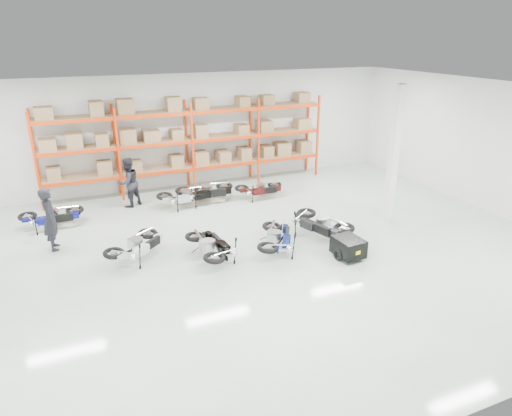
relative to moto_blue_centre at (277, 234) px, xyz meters
name	(u,v)px	position (x,y,z in m)	size (l,w,h in m)	color
room	(252,178)	(-0.71, 0.20, 1.71)	(18.00, 18.00, 18.00)	#B1C6B4
pallet_rack	(189,133)	(-0.71, 6.65, 1.72)	(11.28, 0.98, 3.62)	red
structural_column	(394,155)	(4.49, 0.70, 1.71)	(0.25, 0.25, 4.50)	white
moto_blue_centre	(277,234)	(0.00, 0.00, 0.00)	(0.78, 1.77, 1.08)	#081651
moto_silver_left	(137,241)	(-3.80, 1.12, -0.02)	(0.76, 1.71, 1.05)	silver
moto_black_far_left	(212,242)	(-1.92, 0.21, 0.00)	(0.79, 1.78, 1.09)	black
moto_touring_right	(319,219)	(1.63, 0.40, 0.04)	(0.84, 1.90, 1.16)	black
trailer	(348,247)	(1.63, -1.20, -0.19)	(0.76, 1.45, 0.60)	black
moto_back_a	(51,213)	(-6.00, 4.41, -0.01)	(0.77, 1.72, 1.05)	navy
moto_back_b	(186,192)	(-1.48, 4.64, 0.00)	(0.78, 1.76, 1.07)	#AAB0B4
moto_back_c	(206,188)	(-0.68, 4.72, 0.04)	(0.84, 1.89, 1.16)	black
moto_back_d	(260,186)	(1.37, 4.38, -0.05)	(0.72, 1.61, 0.99)	#3B0B0D
person_left	(50,219)	(-5.97, 2.73, 0.40)	(0.69, 0.45, 1.88)	black
person_back	(128,183)	(-3.36, 5.45, 0.37)	(0.88, 0.69, 1.81)	black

